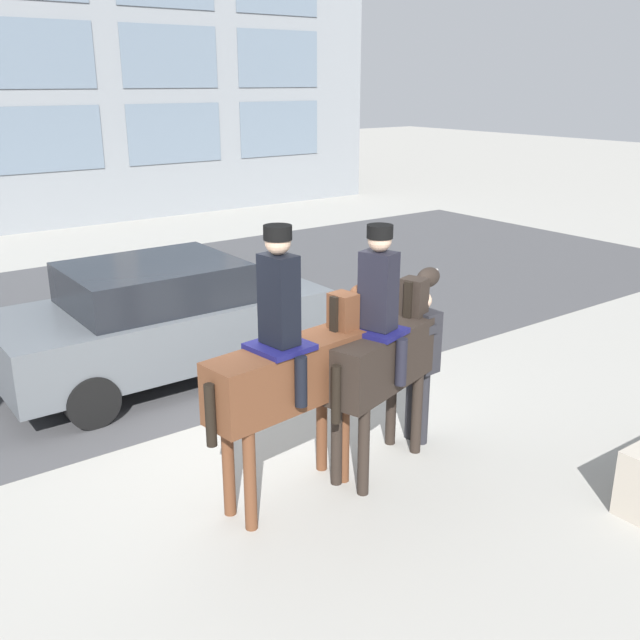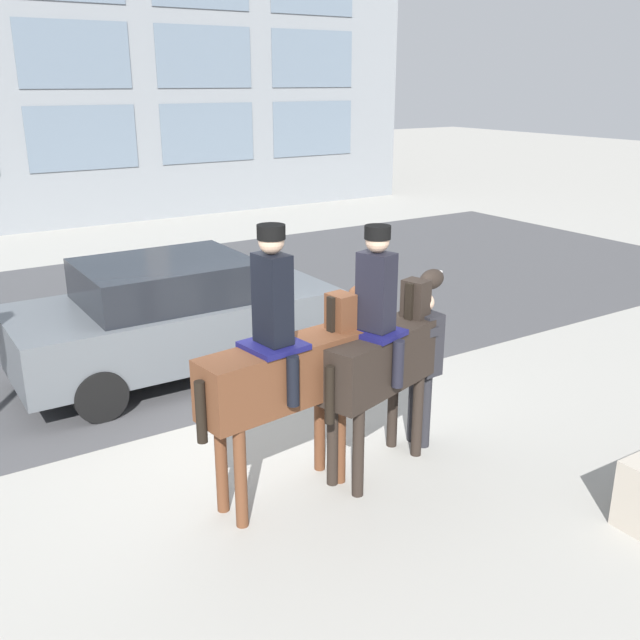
# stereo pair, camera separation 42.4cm
# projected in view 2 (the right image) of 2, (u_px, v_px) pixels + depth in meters

# --- Properties ---
(ground_plane) EXTENTS (80.00, 80.00, 0.00)m
(ground_plane) POSITION_uv_depth(u_px,v_px,m) (261.00, 429.00, 8.00)
(ground_plane) COLOR #9E9B93
(road_surface) EXTENTS (24.01, 8.50, 0.01)m
(road_surface) POSITION_uv_depth(u_px,v_px,m) (125.00, 317.00, 11.79)
(road_surface) COLOR #444447
(road_surface) RESTS_ON ground_plane
(mounted_horse_lead) EXTENTS (1.97, 0.65, 2.59)m
(mounted_horse_lead) POSITION_uv_depth(u_px,v_px,m) (284.00, 366.00, 6.33)
(mounted_horse_lead) COLOR #59331E
(mounted_horse_lead) RESTS_ON ground_plane
(mounted_horse_companion) EXTENTS (1.80, 0.83, 2.49)m
(mounted_horse_companion) POSITION_uv_depth(u_px,v_px,m) (381.00, 350.00, 6.82)
(mounted_horse_companion) COLOR black
(mounted_horse_companion) RESTS_ON ground_plane
(pedestrian_bystander) EXTENTS (0.82, 0.46, 1.69)m
(pedestrian_bystander) POSITION_uv_depth(u_px,v_px,m) (421.00, 358.00, 7.37)
(pedestrian_bystander) COLOR #232328
(pedestrian_bystander) RESTS_ON ground_plane
(street_car_near_lane) EXTENTS (4.16, 1.94, 1.55)m
(street_car_near_lane) POSITION_uv_depth(u_px,v_px,m) (173.00, 316.00, 9.31)
(street_car_near_lane) COLOR #51565B
(street_car_near_lane) RESTS_ON ground_plane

